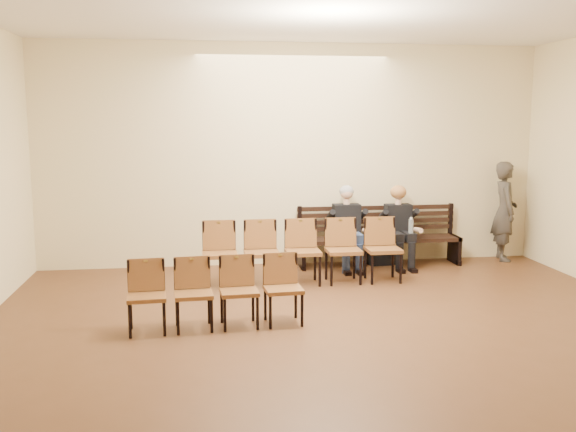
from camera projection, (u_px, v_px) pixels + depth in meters
name	position (u px, v px, depth m)	size (l,w,h in m)	color
ground	(376.00, 390.00, 5.55)	(10.00, 10.00, 0.00)	#53311C
room_walls	(358.00, 96.00, 5.94)	(8.02, 10.01, 3.51)	beige
bench	(379.00, 251.00, 10.26)	(2.60, 0.90, 0.45)	black
seated_man	(348.00, 229.00, 10.00)	(0.52, 0.72, 1.25)	black
seated_woman	(399.00, 230.00, 10.12)	(0.50, 0.70, 1.17)	black
laptop	(347.00, 235.00, 9.87)	(0.30, 0.24, 0.22)	silver
water_bottle	(411.00, 233.00, 9.90)	(0.08, 0.08, 0.25)	silver
bag	(381.00, 255.00, 10.34)	(0.42, 0.29, 0.31)	black
passerby	(505.00, 204.00, 10.54)	(0.69, 0.45, 1.88)	#3B3630
chair_row_front	(216.00, 293.00, 7.16)	(1.94, 0.44, 0.80)	brown
chair_row_back	(303.00, 252.00, 9.06)	(2.82, 0.50, 0.92)	brown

